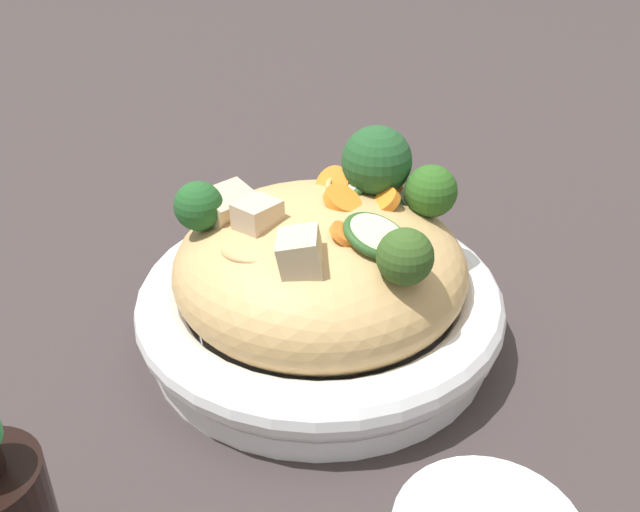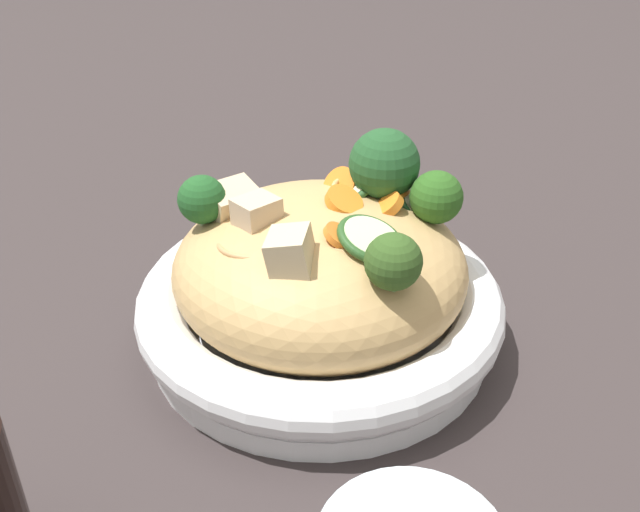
{
  "view_description": "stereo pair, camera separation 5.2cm",
  "coord_description": "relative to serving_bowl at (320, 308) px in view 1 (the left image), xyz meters",
  "views": [
    {
      "loc": [
        0.1,
        -0.43,
        0.35
      ],
      "look_at": [
        0.0,
        0.0,
        0.07
      ],
      "focal_mm": 41.85,
      "sensor_mm": 36.0,
      "label": 1
    },
    {
      "loc": [
        0.15,
        -0.42,
        0.35
      ],
      "look_at": [
        0.0,
        0.0,
        0.07
      ],
      "focal_mm": 41.85,
      "sensor_mm": 36.0,
      "label": 2
    }
  ],
  "objects": [
    {
      "name": "serving_bowl",
      "position": [
        0.0,
        0.0,
        0.0
      ],
      "size": [
        0.27,
        0.27,
        0.05
      ],
      "color": "white",
      "rests_on": "ground_plane"
    },
    {
      "name": "noodle_heap",
      "position": [
        -0.0,
        -0.0,
        0.04
      ],
      "size": [
        0.21,
        0.21,
        0.1
      ],
      "color": "tan",
      "rests_on": "serving_bowl"
    },
    {
      "name": "zucchini_slices",
      "position": [
        0.04,
        0.02,
        0.08
      ],
      "size": [
        0.09,
        0.12,
        0.04
      ],
      "color": "beige",
      "rests_on": "serving_bowl"
    },
    {
      "name": "chicken_chunks",
      "position": [
        -0.03,
        -0.03,
        0.08
      ],
      "size": [
        0.11,
        0.09,
        0.03
      ],
      "color": "beige",
      "rests_on": "serving_bowl"
    },
    {
      "name": "ground_plane",
      "position": [
        0.0,
        0.0,
        -0.03
      ],
      "size": [
        3.0,
        3.0,
        0.0
      ],
      "primitive_type": "plane",
      "color": "#352D2C"
    },
    {
      "name": "carrot_coins",
      "position": [
        0.02,
        0.03,
        0.08
      ],
      "size": [
        0.07,
        0.1,
        0.03
      ],
      "color": "orange",
      "rests_on": "serving_bowl"
    },
    {
      "name": "broccoli_florets",
      "position": [
        0.03,
        0.02,
        0.09
      ],
      "size": [
        0.2,
        0.16,
        0.07
      ],
      "color": "#97B76F",
      "rests_on": "serving_bowl"
    }
  ]
}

